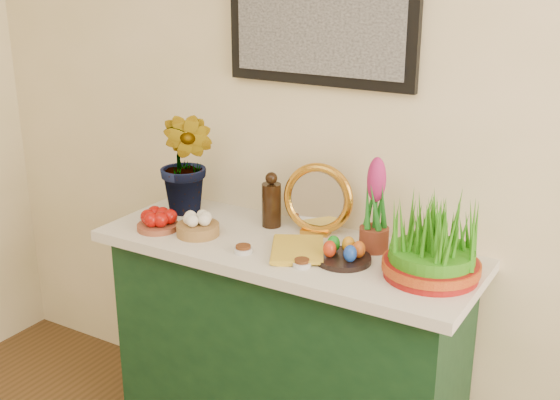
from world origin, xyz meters
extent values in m
cube|color=#FFEABF|center=(0.00, 2.25, 1.35)|extent=(4.00, 0.04, 2.70)
cube|color=black|center=(-0.32, 2.23, 1.70)|extent=(0.74, 0.03, 0.54)
cube|color=#A5A5A5|center=(-0.32, 2.21, 1.70)|extent=(0.66, 0.01, 0.46)
cube|color=#14391C|center=(-0.32, 2.00, 0.42)|extent=(1.30, 0.45, 0.85)
cube|color=silver|center=(-0.32, 2.00, 0.87)|extent=(1.40, 0.55, 0.04)
imported|color=#227E23|center=(-0.82, 2.08, 1.17)|extent=(0.29, 0.25, 0.56)
cylinder|color=brown|center=(-0.81, 1.87, 0.90)|extent=(0.18, 0.18, 0.02)
cylinder|color=#A07140|center=(-0.65, 1.91, 0.91)|extent=(0.20, 0.20, 0.04)
cylinder|color=black|center=(-0.46, 2.13, 0.97)|extent=(0.07, 0.07, 0.17)
sphere|color=black|center=(-0.46, 2.13, 1.08)|extent=(0.05, 0.05, 0.05)
cube|color=gold|center=(-0.28, 2.14, 0.90)|extent=(0.11, 0.07, 0.02)
torus|color=gold|center=(-0.28, 2.16, 1.02)|extent=(0.27, 0.11, 0.27)
cylinder|color=silver|center=(-0.28, 2.15, 1.02)|extent=(0.21, 0.06, 0.20)
imported|color=gold|center=(-0.32, 1.90, 0.91)|extent=(0.26, 0.29, 0.03)
cylinder|color=silver|center=(-0.41, 1.85, 0.90)|extent=(0.07, 0.07, 0.02)
cylinder|color=#592D14|center=(-0.41, 1.85, 0.91)|extent=(0.05, 0.05, 0.01)
cylinder|color=silver|center=(-0.18, 1.86, 0.90)|extent=(0.06, 0.06, 0.02)
cylinder|color=#592D14|center=(-0.18, 1.86, 0.91)|extent=(0.05, 0.05, 0.01)
cylinder|color=black|center=(-0.08, 1.96, 0.90)|extent=(0.21, 0.21, 0.02)
ellipsoid|color=#BA2F12|center=(-0.11, 1.93, 0.94)|extent=(0.05, 0.05, 0.06)
ellipsoid|color=#1943B2|center=(-0.04, 1.93, 0.94)|extent=(0.05, 0.05, 0.06)
ellipsoid|color=orange|center=(-0.08, 2.00, 0.94)|extent=(0.05, 0.05, 0.06)
ellipsoid|color=#18861C|center=(-0.12, 1.98, 0.94)|extent=(0.05, 0.05, 0.06)
ellipsoid|color=#D35918|center=(-0.03, 1.98, 0.94)|extent=(0.05, 0.05, 0.06)
cylinder|color=brown|center=(-0.03, 2.11, 0.93)|extent=(0.10, 0.10, 0.08)
ellipsoid|color=#AA2261|center=(-0.03, 2.11, 1.15)|extent=(0.07, 0.07, 0.16)
cylinder|color=maroon|center=(0.22, 2.00, 0.92)|extent=(0.30, 0.30, 0.06)
cylinder|color=maroon|center=(0.22, 2.00, 0.93)|extent=(0.32, 0.32, 0.03)
camera|label=1|loc=(0.86, -0.02, 1.86)|focal=45.00mm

